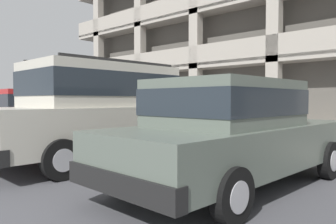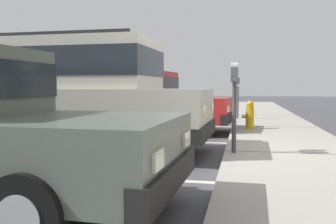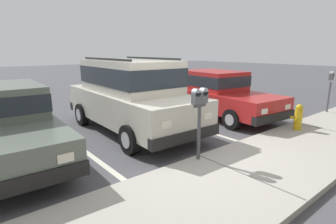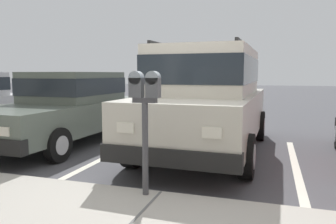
{
  "view_description": "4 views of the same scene",
  "coord_description": "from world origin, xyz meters",
  "px_view_note": "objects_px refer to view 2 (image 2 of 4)",
  "views": [
    {
      "loc": [
        5.54,
        -6.51,
        1.27
      ],
      "look_at": [
        0.31,
        -0.87,
        0.98
      ],
      "focal_mm": 35.0,
      "sensor_mm": 36.0,
      "label": 1
    },
    {
      "loc": [
        6.11,
        0.49,
        1.17
      ],
      "look_at": [
        -0.29,
        -0.8,
        0.72
      ],
      "focal_mm": 40.0,
      "sensor_mm": 36.0,
      "label": 2
    },
    {
      "loc": [
        3.67,
        3.73,
        2.22
      ],
      "look_at": [
        -0.15,
        -0.95,
        0.8
      ],
      "focal_mm": 28.0,
      "sensor_mm": 36.0,
      "label": 3
    },
    {
      "loc": [
        -1.21,
        3.75,
        1.51
      ],
      "look_at": [
        0.31,
        -1.04,
        0.92
      ],
      "focal_mm": 35.0,
      "sensor_mm": 36.0,
      "label": 4
    }
  ],
  "objects_px": {
    "red_sedan": "(141,100)",
    "silver_suv": "(74,91)",
    "fire_hydrant": "(250,115)",
    "parking_meter_far": "(238,90)",
    "parking_meter_near": "(234,86)"
  },
  "relations": [
    {
      "from": "red_sedan",
      "to": "silver_suv",
      "type": "bearing_deg",
      "value": -0.78
    },
    {
      "from": "silver_suv",
      "to": "fire_hydrant",
      "type": "xyz_separation_m",
      "value": [
        -3.35,
        3.1,
        -0.62
      ]
    },
    {
      "from": "parking_meter_far",
      "to": "fire_hydrant",
      "type": "xyz_separation_m",
      "value": [
        2.95,
        0.35,
        -0.59
      ]
    },
    {
      "from": "silver_suv",
      "to": "parking_meter_far",
      "type": "relative_size",
      "value": 3.42
    },
    {
      "from": "parking_meter_far",
      "to": "fire_hydrant",
      "type": "bearing_deg",
      "value": 6.66
    },
    {
      "from": "red_sedan",
      "to": "parking_meter_near",
      "type": "bearing_deg",
      "value": 41.13
    },
    {
      "from": "parking_meter_near",
      "to": "parking_meter_far",
      "type": "height_order",
      "value": "parking_meter_near"
    },
    {
      "from": "silver_suv",
      "to": "parking_meter_near",
      "type": "bearing_deg",
      "value": 87.76
    },
    {
      "from": "parking_meter_far",
      "to": "silver_suv",
      "type": "bearing_deg",
      "value": -23.63
    },
    {
      "from": "red_sedan",
      "to": "parking_meter_near",
      "type": "xyz_separation_m",
      "value": [
        3.4,
        2.47,
        0.36
      ]
    },
    {
      "from": "fire_hydrant",
      "to": "red_sedan",
      "type": "bearing_deg",
      "value": -87.37
    },
    {
      "from": "parking_meter_far",
      "to": "fire_hydrant",
      "type": "relative_size",
      "value": 2.02
    },
    {
      "from": "silver_suv",
      "to": "parking_meter_near",
      "type": "distance_m",
      "value": 2.81
    },
    {
      "from": "parking_meter_far",
      "to": "fire_hydrant",
      "type": "distance_m",
      "value": 3.03
    },
    {
      "from": "parking_meter_far",
      "to": "red_sedan",
      "type": "bearing_deg",
      "value": -38.19
    }
  ]
}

